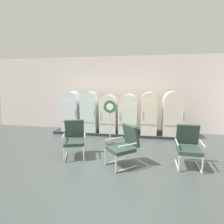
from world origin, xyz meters
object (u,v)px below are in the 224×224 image
object	(u,v)px
refrigerator_0	(72,110)
armchair_left	(74,137)
refrigerator_5	(173,112)
armchair_right	(188,145)
refrigerator_2	(109,112)
armchair_center	(124,144)
refrigerator_3	(128,113)
refrigerator_1	(90,110)
sign_stand	(110,124)
refrigerator_4	(149,112)

from	to	relation	value
refrigerator_0	armchair_left	size ratio (longest dim) A/B	1.61
refrigerator_5	armchair_right	bearing A→B (deg)	-89.54
refrigerator_2	refrigerator_5	size ratio (longest dim) A/B	0.91
refrigerator_0	armchair_center	distance (m)	3.60
armchair_right	armchair_center	distance (m)	1.55
refrigerator_3	refrigerator_5	distance (m)	1.64
refrigerator_3	armchair_right	world-z (taller)	refrigerator_3
refrigerator_2	refrigerator_5	bearing A→B (deg)	0.23
refrigerator_0	armchair_center	xyz separation A→B (m)	(2.44, -2.62, -0.42)
refrigerator_2	refrigerator_1	bearing A→B (deg)	176.77
sign_stand	refrigerator_4	bearing A→B (deg)	42.34
refrigerator_0	refrigerator_5	xyz separation A→B (m)	(3.95, -0.02, 0.01)
refrigerator_1	armchair_center	bearing A→B (deg)	-57.53
refrigerator_2	armchair_center	size ratio (longest dim) A/B	1.48
refrigerator_0	refrigerator_1	world-z (taller)	refrigerator_0
armchair_center	refrigerator_5	bearing A→B (deg)	59.75
refrigerator_2	refrigerator_3	world-z (taller)	refrigerator_3
armchair_left	sign_stand	xyz separation A→B (m)	(0.79, 1.12, 0.15)
refrigerator_4	refrigerator_5	distance (m)	0.86
armchair_center	armchair_right	bearing A→B (deg)	8.91
refrigerator_0	refrigerator_2	size ratio (longest dim) A/B	1.09
refrigerator_2	armchair_left	xyz separation A→B (m)	(-0.52, -2.26, -0.35)
refrigerator_0	sign_stand	size ratio (longest dim) A/B	1.09
refrigerator_2	armchair_center	xyz separation A→B (m)	(0.90, -2.58, -0.35)
refrigerator_2	refrigerator_3	bearing A→B (deg)	2.02
armchair_left	armchair_center	distance (m)	1.45
refrigerator_1	sign_stand	distance (m)	1.60
refrigerator_2	armchair_right	distance (m)	3.39
refrigerator_0	refrigerator_4	bearing A→B (deg)	-0.14
refrigerator_3	armchair_right	size ratio (longest dim) A/B	1.50
refrigerator_3	armchair_right	xyz separation A→B (m)	(1.66, -2.37, -0.36)
refrigerator_4	refrigerator_1	bearing A→B (deg)	179.57
armchair_left	refrigerator_5	bearing A→B (deg)	37.76
refrigerator_3	armchair_left	world-z (taller)	refrigerator_3
refrigerator_3	refrigerator_0	bearing A→B (deg)	179.84
refrigerator_1	refrigerator_5	xyz separation A→B (m)	(3.18, -0.03, 0.01)
refrigerator_2	armchair_left	distance (m)	2.35
refrigerator_0	armchair_center	world-z (taller)	refrigerator_0
armchair_right	armchair_center	size ratio (longest dim) A/B	1.00
refrigerator_0	armchair_left	bearing A→B (deg)	-66.04
refrigerator_5	armchair_right	xyz separation A→B (m)	(0.02, -2.35, -0.43)
refrigerator_5	armchair_right	distance (m)	2.39
refrigerator_5	refrigerator_3	bearing A→B (deg)	179.39
sign_stand	refrigerator_3	bearing A→B (deg)	66.91
refrigerator_3	refrigerator_4	distance (m)	0.78
armchair_left	armchair_right	xyz separation A→B (m)	(2.95, -0.08, 0.00)
sign_stand	armchair_right	bearing A→B (deg)	-29.22
refrigerator_2	armchair_right	world-z (taller)	refrigerator_2
refrigerator_2	armchair_right	xyz separation A→B (m)	(2.43, -2.34, -0.35)
refrigerator_1	refrigerator_4	distance (m)	2.32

